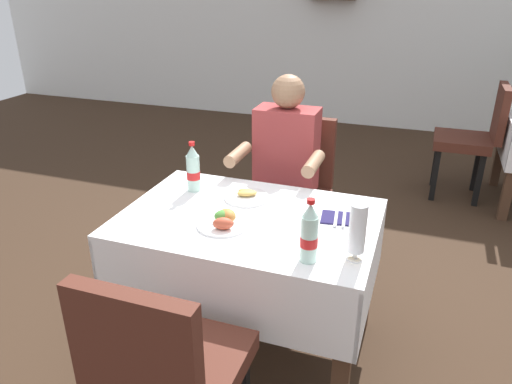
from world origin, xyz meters
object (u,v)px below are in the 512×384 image
Objects in this scene: plate_far_diner at (247,196)px; napkin_cutlery_set at (340,218)px; chair_near_camera_side at (167,369)px; beer_glass_left at (357,232)px; plate_near_camera at (224,220)px; cola_bottle_primary at (193,170)px; chair_far_diner_seat at (294,189)px; background_chair_left at (475,135)px; main_dining_table at (249,249)px; seated_diner_far at (283,171)px; cola_bottle_secondary at (309,234)px.

napkin_cutlery_set is at bearing -8.08° from plate_far_diner.
beer_glass_left reaches higher than chair_near_camera_side.
plate_near_camera is 0.60m from beer_glass_left.
plate_far_diner is 0.85× the size of cola_bottle_primary.
chair_far_diner_seat is 4.38× the size of plate_far_diner.
background_chair_left is at bearing 55.79° from cola_bottle_primary.
main_dining_table is 0.93× the size of seated_diner_far.
plate_far_diner reaches higher than napkin_cutlery_set.
chair_near_camera_side is 0.77× the size of seated_diner_far.
main_dining_table is at bearing -115.22° from background_chair_left.
seated_diner_far is at bearing -108.96° from chair_far_diner_seat.
chair_far_diner_seat and background_chair_left have the same top height.
plate_far_diner is 2.49m from background_chair_left.
beer_glass_left is 0.18m from cola_bottle_secondary.
seated_diner_far is 4.84× the size of cola_bottle_primary.
seated_diner_far reaches higher than beer_glass_left.
seated_diner_far is (-0.04, 1.48, 0.16)m from chair_near_camera_side.
chair_near_camera_side is 0.70m from cola_bottle_secondary.
napkin_cutlery_set reaches higher than main_dining_table.
background_chair_left is (1.11, 2.36, -0.02)m from main_dining_table.
chair_far_diner_seat is at bearing 58.91° from cola_bottle_primary.
seated_diner_far is at bearing 121.99° from beer_glass_left.
plate_near_camera is at bearing -94.36° from chair_far_diner_seat.
chair_near_camera_side is 4.13× the size of beer_glass_left.
chair_far_diner_seat reaches higher than plate_far_diner.
chair_near_camera_side is 3.34m from background_chair_left.
napkin_cutlery_set is (0.40, 0.91, 0.20)m from chair_near_camera_side.
main_dining_table is 4.96× the size of beer_glass_left.
cola_bottle_secondary reaches higher than cola_bottle_primary.
beer_glass_left is (0.55, -0.89, 0.15)m from seated_diner_far.
chair_far_diner_seat is 4.13× the size of beer_glass_left.
chair_far_diner_seat is 0.81m from napkin_cutlery_set.
beer_glass_left reaches higher than plate_far_diner.
cola_bottle_primary is at bearing -124.21° from background_chair_left.
beer_glass_left is 0.96m from cola_bottle_primary.
plate_near_camera is (-0.07, 0.67, 0.22)m from chair_near_camera_side.
seated_diner_far is at bearing 85.30° from plate_far_diner.
cola_bottle_primary is at bearing 110.58° from chair_near_camera_side.
plate_near_camera is at bearing 159.88° from cola_bottle_secondary.
seated_diner_far is 5.69× the size of plate_far_diner.
cola_bottle_secondary is at bearing -97.77° from napkin_cutlery_set.
chair_near_camera_side is 1.49m from seated_diner_far.
main_dining_table is 0.45m from napkin_cutlery_set.
cola_bottle_secondary is (0.38, -0.96, 0.15)m from seated_diner_far.
seated_diner_far is 0.72m from napkin_cutlery_set.
seated_diner_far is 1.30× the size of background_chair_left.
background_chair_left is at bearing 76.92° from beer_glass_left.
main_dining_table is 0.27m from plate_far_diner.
chair_far_diner_seat is at bearing -125.36° from background_chair_left.
chair_far_diner_seat is 0.65m from plate_far_diner.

